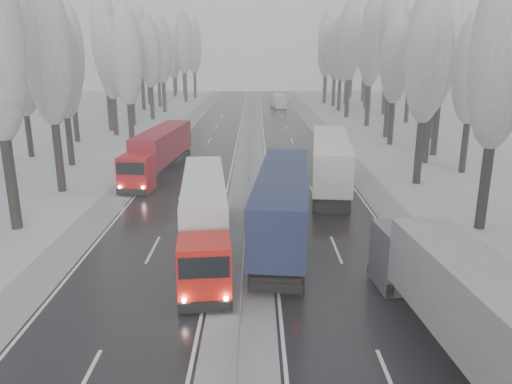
{
  "coord_description": "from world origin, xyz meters",
  "views": [
    {
      "loc": [
        0.63,
        -14.56,
        10.96
      ],
      "look_at": [
        0.66,
        16.4,
        2.2
      ],
      "focal_mm": 35.0,
      "sensor_mm": 36.0,
      "label": 1
    }
  ],
  "objects_px": {
    "truck_cream_box": "(330,158)",
    "truck_red_red": "(160,149)",
    "truck_blue_box": "(284,199)",
    "truck_red_white": "(204,209)",
    "box_truck_distant": "(278,101)",
    "truck_grey_tarp": "(479,314)"
  },
  "relations": [
    {
      "from": "box_truck_distant",
      "to": "truck_red_white",
      "type": "bearing_deg",
      "value": -102.17
    },
    {
      "from": "truck_blue_box",
      "to": "truck_red_red",
      "type": "relative_size",
      "value": 1.11
    },
    {
      "from": "box_truck_distant",
      "to": "truck_red_red",
      "type": "height_order",
      "value": "truck_red_red"
    },
    {
      "from": "truck_cream_box",
      "to": "box_truck_distant",
      "type": "relative_size",
      "value": 2.28
    },
    {
      "from": "truck_cream_box",
      "to": "box_truck_distant",
      "type": "distance_m",
      "value": 60.92
    },
    {
      "from": "truck_grey_tarp",
      "to": "truck_red_white",
      "type": "height_order",
      "value": "truck_grey_tarp"
    },
    {
      "from": "truck_blue_box",
      "to": "truck_cream_box",
      "type": "bearing_deg",
      "value": 74.81
    },
    {
      "from": "truck_red_red",
      "to": "truck_blue_box",
      "type": "bearing_deg",
      "value": -52.53
    },
    {
      "from": "truck_grey_tarp",
      "to": "truck_red_white",
      "type": "bearing_deg",
      "value": 126.11
    },
    {
      "from": "truck_cream_box",
      "to": "truck_grey_tarp",
      "type": "bearing_deg",
      "value": -79.92
    },
    {
      "from": "truck_cream_box",
      "to": "truck_red_white",
      "type": "bearing_deg",
      "value": -118.61
    },
    {
      "from": "box_truck_distant",
      "to": "truck_red_red",
      "type": "xyz_separation_m",
      "value": [
        -13.35,
        -55.61,
        0.92
      ]
    },
    {
      "from": "truck_cream_box",
      "to": "truck_red_red",
      "type": "xyz_separation_m",
      "value": [
        -14.91,
        5.28,
        -0.23
      ]
    },
    {
      "from": "truck_grey_tarp",
      "to": "truck_red_red",
      "type": "xyz_separation_m",
      "value": [
        -16.4,
        30.07,
        -0.03
      ]
    },
    {
      "from": "truck_cream_box",
      "to": "truck_red_red",
      "type": "relative_size",
      "value": 1.1
    },
    {
      "from": "truck_blue_box",
      "to": "truck_red_white",
      "type": "relative_size",
      "value": 1.14
    },
    {
      "from": "truck_grey_tarp",
      "to": "truck_red_red",
      "type": "relative_size",
      "value": 1.01
    },
    {
      "from": "truck_blue_box",
      "to": "box_truck_distant",
      "type": "bearing_deg",
      "value": 93.34
    },
    {
      "from": "truck_cream_box",
      "to": "truck_red_red",
      "type": "distance_m",
      "value": 15.82
    },
    {
      "from": "box_truck_distant",
      "to": "truck_red_white",
      "type": "height_order",
      "value": "truck_red_white"
    },
    {
      "from": "truck_blue_box",
      "to": "truck_cream_box",
      "type": "distance_m",
      "value": 12.48
    },
    {
      "from": "truck_cream_box",
      "to": "truck_red_white",
      "type": "relative_size",
      "value": 1.14
    }
  ]
}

